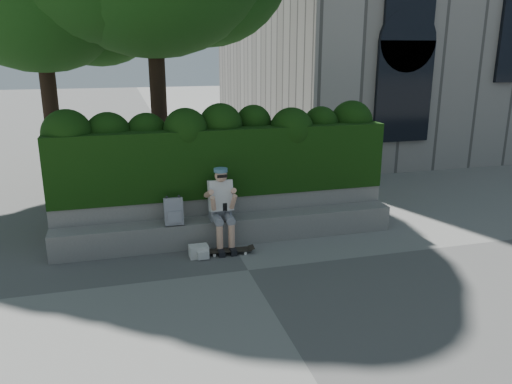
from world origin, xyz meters
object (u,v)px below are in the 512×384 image
object	(u,v)px
backpack_plaid	(174,211)
backpack_ground	(199,251)
skateboard	(229,250)
person	(221,205)

from	to	relation	value
backpack_plaid	backpack_ground	xyz separation A→B (m)	(0.34, -0.44, -0.58)
backpack_plaid	backpack_ground	distance (m)	0.80
backpack_ground	skateboard	bearing A→B (deg)	-3.48
person	skateboard	bearing A→B (deg)	-82.70
person	backpack_ground	bearing A→B (deg)	-142.61
backpack_plaid	backpack_ground	size ratio (longest dim) A/B	1.48
skateboard	backpack_plaid	size ratio (longest dim) A/B	1.65
person	skateboard	size ratio (longest dim) A/B	1.84
skateboard	backpack_plaid	distance (m)	1.14
person	backpack_plaid	xyz separation A→B (m)	(-0.80, 0.08, -0.07)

